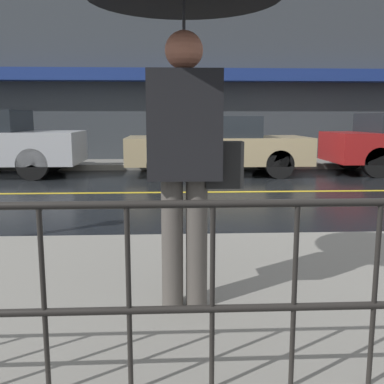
# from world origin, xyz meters

# --- Properties ---
(ground_plane) EXTENTS (80.00, 80.00, 0.00)m
(ground_plane) POSITION_xyz_m (0.00, 0.00, 0.00)
(ground_plane) COLOR black
(sidewalk_far) EXTENTS (28.00, 1.66, 0.15)m
(sidewalk_far) POSITION_xyz_m (0.00, 4.43, 0.07)
(sidewalk_far) COLOR gray
(sidewalk_far) RESTS_ON ground_plane
(lane_marking) EXTENTS (25.20, 0.12, 0.01)m
(lane_marking) POSITION_xyz_m (0.00, 0.00, 0.00)
(lane_marking) COLOR gold
(lane_marking) RESTS_ON ground_plane
(building_storefront) EXTENTS (28.00, 0.85, 6.71)m
(building_storefront) POSITION_xyz_m (0.00, 5.39, 3.31)
(building_storefront) COLOR #383D42
(building_storefront) RESTS_ON ground_plane
(pedestrian) EXTENTS (1.19, 1.19, 2.23)m
(pedestrian) POSITION_xyz_m (-1.78, -5.46, 1.95)
(pedestrian) COLOR #4C4742
(pedestrian) RESTS_ON sidewalk_near
(car_tan) EXTENTS (4.38, 1.90, 1.42)m
(car_tan) POSITION_xyz_m (-0.76, 2.66, 0.74)
(car_tan) COLOR tan
(car_tan) RESTS_ON ground_plane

